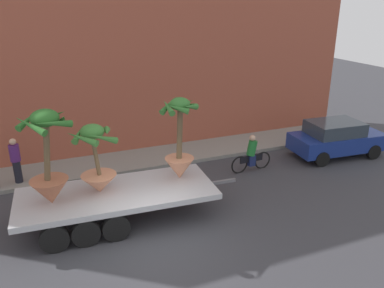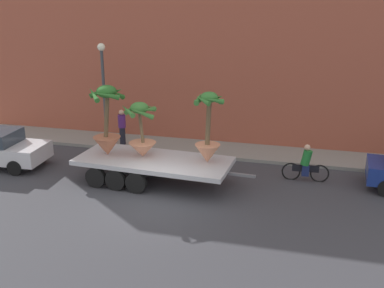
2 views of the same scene
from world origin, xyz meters
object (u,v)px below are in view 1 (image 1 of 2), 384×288
at_px(flatbed_trailer, 109,198).
at_px(potted_palm_middle, 180,147).
at_px(cyclist, 252,155).
at_px(potted_palm_front, 49,166).
at_px(potted_palm_rear, 97,165).
at_px(pedestrian_near_gate, 16,160).
at_px(parked_car, 336,138).

bearing_deg(flatbed_trailer, potted_palm_middle, 3.03).
relative_size(potted_palm_middle, cyclist, 1.48).
xyz_separation_m(potted_palm_middle, potted_palm_front, (-3.99, -0.18, 0.05)).
distance_m(potted_palm_rear, pedestrian_near_gate, 4.39).
relative_size(potted_palm_rear, cyclist, 1.18).
relative_size(potted_palm_middle, potted_palm_front, 0.97).
distance_m(flatbed_trailer, potted_palm_rear, 1.15).
height_order(potted_palm_front, parked_car, potted_palm_front).
xyz_separation_m(potted_palm_middle, cyclist, (3.62, 1.52, -1.42)).
relative_size(flatbed_trailer, cyclist, 3.84).
xyz_separation_m(potted_palm_front, pedestrian_near_gate, (-1.04, 3.76, -1.10)).
bearing_deg(pedestrian_near_gate, potted_palm_rear, -56.29).
height_order(flatbed_trailer, pedestrian_near_gate, pedestrian_near_gate).
relative_size(flatbed_trailer, potted_palm_middle, 2.60).
distance_m(potted_palm_middle, pedestrian_near_gate, 6.26).
bearing_deg(potted_palm_rear, potted_palm_middle, 0.25).
xyz_separation_m(potted_palm_rear, pedestrian_near_gate, (-2.39, 3.59, -0.84)).
bearing_deg(potted_palm_front, potted_palm_middle, 2.64).
height_order(potted_palm_middle, cyclist, potted_palm_middle).
relative_size(parked_car, pedestrian_near_gate, 2.42).
bearing_deg(cyclist, pedestrian_near_gate, 166.63).
distance_m(flatbed_trailer, cyclist, 6.22).
height_order(potted_palm_middle, parked_car, potted_palm_middle).
relative_size(potted_palm_front, pedestrian_near_gate, 1.64).
xyz_separation_m(potted_palm_rear, potted_palm_middle, (2.64, 0.01, 0.21)).
distance_m(cyclist, pedestrian_near_gate, 8.91).
xyz_separation_m(potted_palm_rear, parked_car, (10.48, 1.50, -1.06)).
bearing_deg(cyclist, potted_palm_middle, -157.29).
height_order(flatbed_trailer, potted_palm_middle, potted_palm_middle).
distance_m(parked_car, pedestrian_near_gate, 13.04).
bearing_deg(parked_car, pedestrian_near_gate, 170.81).
xyz_separation_m(flatbed_trailer, potted_palm_middle, (2.37, 0.13, 1.32)).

